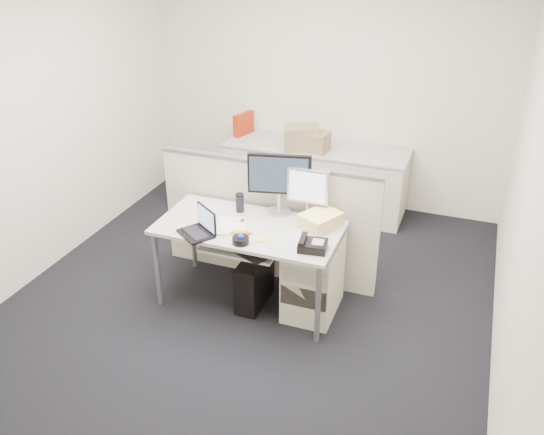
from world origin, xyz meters
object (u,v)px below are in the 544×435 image
at_px(laptop, 195,223).
at_px(desk_phone, 313,246).
at_px(desk, 249,233).
at_px(monitor_main, 279,184).

distance_m(laptop, desk_phone, 0.95).
xyz_separation_m(desk, desk_phone, (0.60, -0.18, 0.10)).
bearing_deg(laptop, desk_phone, 41.02).
relative_size(monitor_main, desk_phone, 2.48).
xyz_separation_m(desk, laptop, (-0.34, -0.28, 0.17)).
xyz_separation_m(desk, monitor_main, (0.15, 0.32, 0.33)).
bearing_deg(monitor_main, desk, -127.92).
bearing_deg(monitor_main, laptop, -141.93).
bearing_deg(laptop, desk, 74.58).
distance_m(monitor_main, laptop, 0.79).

